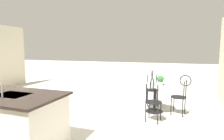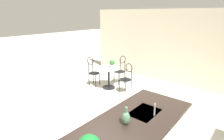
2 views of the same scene
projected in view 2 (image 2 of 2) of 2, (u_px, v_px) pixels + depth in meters
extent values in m
cube|color=beige|center=(182.00, 48.00, 6.48)|extent=(0.12, 7.80, 2.70)
cube|color=#2D231E|center=(126.00, 128.00, 2.75)|extent=(2.80, 1.06, 0.04)
cube|color=#B2B5BA|center=(145.00, 113.00, 3.15)|extent=(0.56, 0.40, 0.03)
cylinder|color=black|center=(109.00, 87.00, 6.52)|extent=(0.44, 0.44, 0.03)
cylinder|color=black|center=(109.00, 78.00, 6.42)|extent=(0.07, 0.07, 0.69)
cylinder|color=#B2C6C1|center=(109.00, 68.00, 6.31)|extent=(0.80, 0.80, 0.01)
cylinder|color=black|center=(100.00, 79.00, 6.77)|extent=(0.03, 0.03, 0.45)
cylinder|color=black|center=(96.00, 81.00, 6.54)|extent=(0.03, 0.03, 0.45)
cylinder|color=black|center=(93.00, 78.00, 6.90)|extent=(0.03, 0.03, 0.45)
cylinder|color=black|center=(89.00, 80.00, 6.66)|extent=(0.03, 0.03, 0.45)
cylinder|color=black|center=(94.00, 73.00, 6.65)|extent=(0.45, 0.45, 0.02)
cylinder|color=black|center=(93.00, 66.00, 6.76)|extent=(0.03, 0.03, 0.45)
cylinder|color=black|center=(88.00, 68.00, 6.54)|extent=(0.03, 0.03, 0.45)
torus|color=black|center=(90.00, 61.00, 6.58)|extent=(0.08, 0.28, 0.28)
cylinder|color=black|center=(119.00, 86.00, 6.09)|extent=(0.03, 0.03, 0.45)
cylinder|color=black|center=(125.00, 84.00, 6.27)|extent=(0.03, 0.03, 0.45)
cylinder|color=black|center=(125.00, 88.00, 5.89)|extent=(0.03, 0.03, 0.45)
cylinder|color=black|center=(131.00, 86.00, 6.07)|extent=(0.03, 0.03, 0.45)
cylinder|color=black|center=(125.00, 80.00, 6.01)|extent=(0.44, 0.44, 0.02)
cylinder|color=black|center=(126.00, 75.00, 5.76)|extent=(0.03, 0.03, 0.45)
cylinder|color=black|center=(132.00, 74.00, 5.92)|extent=(0.03, 0.03, 0.45)
torus|color=black|center=(129.00, 68.00, 5.77)|extent=(0.07, 0.28, 0.28)
cylinder|color=black|center=(119.00, 79.00, 6.71)|extent=(0.03, 0.03, 0.45)
cylinder|color=black|center=(114.00, 77.00, 6.92)|extent=(0.03, 0.03, 0.45)
cylinder|color=black|center=(125.00, 78.00, 6.87)|extent=(0.03, 0.03, 0.45)
cylinder|color=black|center=(120.00, 76.00, 7.08)|extent=(0.03, 0.03, 0.45)
cylinder|color=black|center=(119.00, 72.00, 6.82)|extent=(0.46, 0.46, 0.02)
cylinder|color=black|center=(125.00, 66.00, 6.75)|extent=(0.03, 0.03, 0.45)
cylinder|color=black|center=(120.00, 65.00, 6.95)|extent=(0.03, 0.03, 0.45)
torus|color=black|center=(123.00, 60.00, 6.78)|extent=(0.28, 0.09, 0.28)
cylinder|color=#B2B5BA|center=(155.00, 110.00, 3.00)|extent=(0.02, 0.02, 0.22)
cylinder|color=beige|center=(112.00, 66.00, 6.37)|extent=(0.12, 0.12, 0.10)
ellipsoid|color=#327032|center=(112.00, 62.00, 6.33)|extent=(0.18, 0.18, 0.17)
ellipsoid|color=#4C7A5B|center=(126.00, 118.00, 2.77)|extent=(0.13, 0.13, 0.21)
cylinder|color=#4C7A5B|center=(126.00, 110.00, 2.73)|extent=(0.04, 0.04, 0.08)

